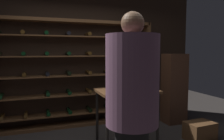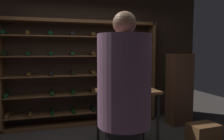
{
  "view_description": "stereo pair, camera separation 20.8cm",
  "coord_description": "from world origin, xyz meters",
  "px_view_note": "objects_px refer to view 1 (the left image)",
  "views": [
    {
      "loc": [
        -0.88,
        -2.81,
        1.52
      ],
      "look_at": [
        0.23,
        0.28,
        1.24
      ],
      "focal_mm": 35.23,
      "sensor_mm": 36.0,
      "label": 1
    },
    {
      "loc": [
        -0.68,
        -2.88,
        1.52
      ],
      "look_at": [
        0.23,
        0.28,
        1.24
      ],
      "focal_mm": 35.23,
      "sensor_mm": 36.0,
      "label": 2
    }
  ],
  "objects_px": {
    "wine_bottle_amber_reserve": "(131,83)",
    "person_bystander_dark_jacket": "(132,102)",
    "wine_rack": "(78,74)",
    "display_cabinet": "(174,88)",
    "wine_glass_stemmed_right": "(114,87)",
    "wine_bottle_red_label": "(110,82)",
    "wine_glass_stemmed_left": "(142,82)",
    "wine_bottle_black_capsule": "(136,80)",
    "wine_crate": "(200,131)",
    "tasting_table": "(127,98)"
  },
  "relations": [
    {
      "from": "person_bystander_dark_jacket",
      "to": "wine_glass_stemmed_right",
      "type": "height_order",
      "value": "person_bystander_dark_jacket"
    },
    {
      "from": "wine_crate",
      "to": "wine_bottle_red_label",
      "type": "relative_size",
      "value": 1.27
    },
    {
      "from": "tasting_table",
      "to": "wine_glass_stemmed_right",
      "type": "distance_m",
      "value": 0.43
    },
    {
      "from": "wine_crate",
      "to": "display_cabinet",
      "type": "height_order",
      "value": "display_cabinet"
    },
    {
      "from": "wine_crate",
      "to": "wine_bottle_amber_reserve",
      "type": "xyz_separation_m",
      "value": [
        -1.29,
        0.02,
        0.9
      ]
    },
    {
      "from": "wine_rack",
      "to": "wine_glass_stemmed_right",
      "type": "relative_size",
      "value": 23.77
    },
    {
      "from": "wine_crate",
      "to": "wine_glass_stemmed_right",
      "type": "relative_size",
      "value": 3.65
    },
    {
      "from": "wine_bottle_amber_reserve",
      "to": "wine_bottle_red_label",
      "type": "height_order",
      "value": "wine_bottle_red_label"
    },
    {
      "from": "wine_rack",
      "to": "wine_crate",
      "type": "distance_m",
      "value": 2.49
    },
    {
      "from": "person_bystander_dark_jacket",
      "to": "wine_glass_stemmed_left",
      "type": "distance_m",
      "value": 1.5
    },
    {
      "from": "tasting_table",
      "to": "wine_bottle_black_capsule",
      "type": "relative_size",
      "value": 2.66
    },
    {
      "from": "person_bystander_dark_jacket",
      "to": "wine_bottle_red_label",
      "type": "bearing_deg",
      "value": -114.89
    },
    {
      "from": "wine_bottle_black_capsule",
      "to": "wine_glass_stemmed_right",
      "type": "distance_m",
      "value": 0.59
    },
    {
      "from": "person_bystander_dark_jacket",
      "to": "tasting_table",
      "type": "bearing_deg",
      "value": -127.61
    },
    {
      "from": "tasting_table",
      "to": "person_bystander_dark_jacket",
      "type": "xyz_separation_m",
      "value": [
        -0.46,
        -1.18,
        0.24
      ]
    },
    {
      "from": "wine_bottle_amber_reserve",
      "to": "wine_bottle_red_label",
      "type": "relative_size",
      "value": 0.89
    },
    {
      "from": "tasting_table",
      "to": "wine_bottle_amber_reserve",
      "type": "bearing_deg",
      "value": -78.09
    },
    {
      "from": "wine_crate",
      "to": "person_bystander_dark_jacket",
      "type": "bearing_deg",
      "value": -149.61
    },
    {
      "from": "display_cabinet",
      "to": "wine_bottle_red_label",
      "type": "height_order",
      "value": "display_cabinet"
    },
    {
      "from": "person_bystander_dark_jacket",
      "to": "wine_glass_stemmed_right",
      "type": "relative_size",
      "value": 14.37
    },
    {
      "from": "wine_rack",
      "to": "tasting_table",
      "type": "bearing_deg",
      "value": -69.75
    },
    {
      "from": "wine_bottle_red_label",
      "to": "wine_glass_stemmed_left",
      "type": "height_order",
      "value": "wine_bottle_red_label"
    },
    {
      "from": "display_cabinet",
      "to": "wine_bottle_red_label",
      "type": "relative_size",
      "value": 3.86
    },
    {
      "from": "person_bystander_dark_jacket",
      "to": "wine_bottle_amber_reserve",
      "type": "relative_size",
      "value": 5.62
    },
    {
      "from": "wine_rack",
      "to": "wine_glass_stemmed_left",
      "type": "distance_m",
      "value": 1.47
    },
    {
      "from": "wine_bottle_amber_reserve",
      "to": "person_bystander_dark_jacket",
      "type": "bearing_deg",
      "value": -114.61
    },
    {
      "from": "person_bystander_dark_jacket",
      "to": "wine_glass_stemmed_right",
      "type": "xyz_separation_m",
      "value": [
        0.17,
        0.95,
        -0.01
      ]
    },
    {
      "from": "person_bystander_dark_jacket",
      "to": "wine_bottle_red_label",
      "type": "height_order",
      "value": "person_bystander_dark_jacket"
    },
    {
      "from": "display_cabinet",
      "to": "wine_rack",
      "type": "bearing_deg",
      "value": 164.59
    },
    {
      "from": "wine_rack",
      "to": "wine_bottle_amber_reserve",
      "type": "distance_m",
      "value": 1.54
    },
    {
      "from": "wine_glass_stemmed_left",
      "to": "wine_glass_stemmed_right",
      "type": "xyz_separation_m",
      "value": [
        -0.62,
        -0.33,
        -0.0
      ]
    },
    {
      "from": "wine_crate",
      "to": "display_cabinet",
      "type": "bearing_deg",
      "value": 81.92
    },
    {
      "from": "wine_glass_stemmed_left",
      "to": "display_cabinet",
      "type": "bearing_deg",
      "value": 31.87
    },
    {
      "from": "wine_bottle_black_capsule",
      "to": "wine_glass_stemmed_right",
      "type": "height_order",
      "value": "wine_bottle_black_capsule"
    },
    {
      "from": "wine_bottle_black_capsule",
      "to": "wine_rack",
      "type": "bearing_deg",
      "value": 119.14
    },
    {
      "from": "wine_rack",
      "to": "wine_glass_stemmed_right",
      "type": "bearing_deg",
      "value": -82.83
    },
    {
      "from": "wine_rack",
      "to": "display_cabinet",
      "type": "distance_m",
      "value": 2.03
    },
    {
      "from": "wine_crate",
      "to": "wine_glass_stemmed_left",
      "type": "bearing_deg",
      "value": 166.42
    },
    {
      "from": "wine_bottle_black_capsule",
      "to": "wine_bottle_red_label",
      "type": "height_order",
      "value": "wine_bottle_red_label"
    },
    {
      "from": "person_bystander_dark_jacket",
      "to": "wine_bottle_black_capsule",
      "type": "height_order",
      "value": "person_bystander_dark_jacket"
    },
    {
      "from": "wine_glass_stemmed_right",
      "to": "display_cabinet",
      "type": "bearing_deg",
      "value": 30.55
    },
    {
      "from": "wine_bottle_black_capsule",
      "to": "wine_glass_stemmed_left",
      "type": "height_order",
      "value": "wine_bottle_black_capsule"
    },
    {
      "from": "wine_glass_stemmed_left",
      "to": "wine_glass_stemmed_right",
      "type": "height_order",
      "value": "wine_glass_stemmed_left"
    },
    {
      "from": "wine_bottle_red_label",
      "to": "wine_glass_stemmed_right",
      "type": "bearing_deg",
      "value": -91.26
    },
    {
      "from": "wine_rack",
      "to": "person_bystander_dark_jacket",
      "type": "relative_size",
      "value": 1.65
    },
    {
      "from": "wine_glass_stemmed_right",
      "to": "wine_bottle_black_capsule",
      "type": "bearing_deg",
      "value": 32.23
    },
    {
      "from": "tasting_table",
      "to": "wine_bottle_amber_reserve",
      "type": "xyz_separation_m",
      "value": [
        0.02,
        -0.12,
        0.25
      ]
    },
    {
      "from": "wine_bottle_amber_reserve",
      "to": "wine_glass_stemmed_right",
      "type": "distance_m",
      "value": 0.34
    },
    {
      "from": "tasting_table",
      "to": "wine_bottle_red_label",
      "type": "height_order",
      "value": "wine_bottle_red_label"
    },
    {
      "from": "display_cabinet",
      "to": "wine_bottle_amber_reserve",
      "type": "height_order",
      "value": "display_cabinet"
    }
  ]
}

